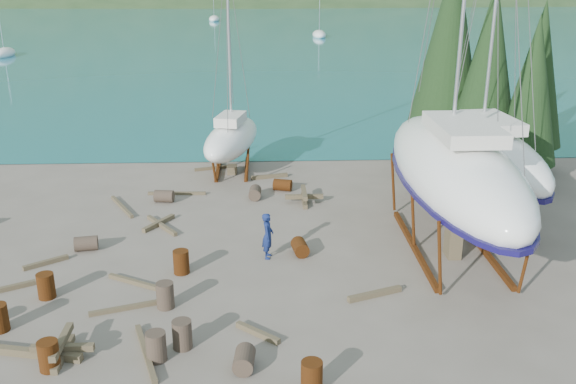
{
  "coord_description": "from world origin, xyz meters",
  "views": [
    {
      "loc": [
        1.05,
        -20.02,
        10.66
      ],
      "look_at": [
        2.01,
        3.0,
        2.43
      ],
      "focal_mm": 40.0,
      "sensor_mm": 36.0,
      "label": 1
    }
  ],
  "objects_px": {
    "large_sailboat_far": "(485,152)",
    "small_sailboat_shore": "(231,138)",
    "large_sailboat_near": "(455,169)",
    "worker": "(268,236)"
  },
  "relations": [
    {
      "from": "large_sailboat_far",
      "to": "worker",
      "type": "xyz_separation_m",
      "value": [
        -9.7,
        -4.59,
        -1.85
      ]
    },
    {
      "from": "small_sailboat_shore",
      "to": "worker",
      "type": "relative_size",
      "value": 6.22
    },
    {
      "from": "large_sailboat_near",
      "to": "large_sailboat_far",
      "type": "xyz_separation_m",
      "value": [
        2.59,
        4.14,
        -0.55
      ]
    },
    {
      "from": "large_sailboat_far",
      "to": "small_sailboat_shore",
      "type": "distance_m",
      "value": 13.18
    },
    {
      "from": "large_sailboat_far",
      "to": "small_sailboat_shore",
      "type": "height_order",
      "value": "large_sailboat_far"
    },
    {
      "from": "large_sailboat_far",
      "to": "worker",
      "type": "relative_size",
      "value": 9.33
    },
    {
      "from": "large_sailboat_near",
      "to": "worker",
      "type": "height_order",
      "value": "large_sailboat_near"
    },
    {
      "from": "large_sailboat_far",
      "to": "worker",
      "type": "distance_m",
      "value": 10.9
    },
    {
      "from": "large_sailboat_near",
      "to": "small_sailboat_shore",
      "type": "relative_size",
      "value": 1.83
    },
    {
      "from": "worker",
      "to": "large_sailboat_near",
      "type": "bearing_deg",
      "value": -81.13
    }
  ]
}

